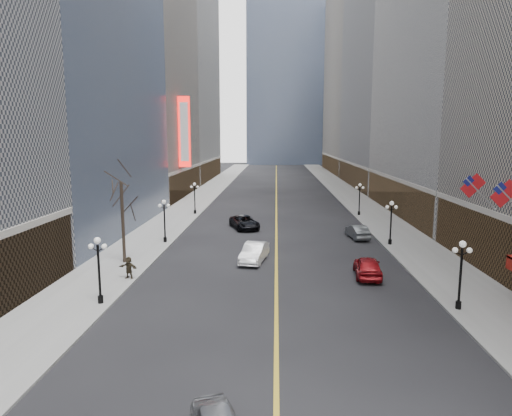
# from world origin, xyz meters

# --- Properties ---
(sidewalk_east) EXTENTS (6.00, 230.00, 0.15)m
(sidewalk_east) POSITION_xyz_m (14.00, 70.00, 0.07)
(sidewalk_east) COLOR gray
(sidewalk_east) RESTS_ON ground
(sidewalk_west) EXTENTS (6.00, 230.00, 0.15)m
(sidewalk_west) POSITION_xyz_m (-14.00, 70.00, 0.07)
(sidewalk_west) COLOR gray
(sidewalk_west) RESTS_ON ground
(lane_line) EXTENTS (0.25, 200.00, 0.02)m
(lane_line) POSITION_xyz_m (0.00, 80.00, 0.01)
(lane_line) COLOR gold
(lane_line) RESTS_ON ground
(bldg_east_c) EXTENTS (26.60, 40.60, 48.80)m
(bldg_east_c) POSITION_xyz_m (29.88, 106.00, 24.18)
(bldg_east_c) COLOR gray
(bldg_east_c) RESTS_ON ground
(bldg_east_d) EXTENTS (26.60, 46.60, 62.80)m
(bldg_east_d) POSITION_xyz_m (29.90, 149.00, 31.17)
(bldg_east_d) COLOR gray
(bldg_east_d) RESTS_ON ground
(bldg_west_c) EXTENTS (26.60, 30.60, 50.80)m
(bldg_west_c) POSITION_xyz_m (-29.88, 87.00, 25.19)
(bldg_west_c) COLOR gray
(bldg_west_c) RESTS_ON ground
(bldg_west_d) EXTENTS (26.60, 38.60, 72.80)m
(bldg_west_d) POSITION_xyz_m (-29.92, 121.00, 36.17)
(bldg_west_d) COLOR beige
(bldg_west_d) RESTS_ON ground
(streetlamp_east_1) EXTENTS (1.26, 0.44, 4.52)m
(streetlamp_east_1) POSITION_xyz_m (11.80, 30.00, 2.90)
(streetlamp_east_1) COLOR black
(streetlamp_east_1) RESTS_ON sidewalk_east
(streetlamp_east_2) EXTENTS (1.26, 0.44, 4.52)m
(streetlamp_east_2) POSITION_xyz_m (11.80, 48.00, 2.90)
(streetlamp_east_2) COLOR black
(streetlamp_east_2) RESTS_ON sidewalk_east
(streetlamp_east_3) EXTENTS (1.26, 0.44, 4.52)m
(streetlamp_east_3) POSITION_xyz_m (11.80, 66.00, 2.90)
(streetlamp_east_3) COLOR black
(streetlamp_east_3) RESTS_ON sidewalk_east
(streetlamp_west_1) EXTENTS (1.26, 0.44, 4.52)m
(streetlamp_west_1) POSITION_xyz_m (-11.80, 30.00, 2.90)
(streetlamp_west_1) COLOR black
(streetlamp_west_1) RESTS_ON sidewalk_west
(streetlamp_west_2) EXTENTS (1.26, 0.44, 4.52)m
(streetlamp_west_2) POSITION_xyz_m (-11.80, 48.00, 2.90)
(streetlamp_west_2) COLOR black
(streetlamp_west_2) RESTS_ON sidewalk_west
(streetlamp_west_3) EXTENTS (1.26, 0.44, 4.52)m
(streetlamp_west_3) POSITION_xyz_m (-11.80, 66.00, 2.90)
(streetlamp_west_3) COLOR black
(streetlamp_west_3) RESTS_ON sidewalk_west
(flag_4) EXTENTS (2.87, 0.12, 2.87)m
(flag_4) POSITION_xyz_m (15.31, 32.00, 7.29)
(flag_4) COLOR #B2B2B7
(flag_4) RESTS_ON ground
(flag_5) EXTENTS (2.87, 0.12, 2.87)m
(flag_5) POSITION_xyz_m (15.31, 37.00, 7.29)
(flag_5) COLOR #B2B2B7
(flag_5) RESTS_ON ground
(theatre_marquee) EXTENTS (2.00, 0.55, 12.00)m
(theatre_marquee) POSITION_xyz_m (-15.88, 80.00, 12.00)
(theatre_marquee) COLOR red
(theatre_marquee) RESTS_ON ground
(tree_west_far) EXTENTS (3.60, 3.60, 7.92)m
(tree_west_far) POSITION_xyz_m (-13.50, 40.00, 6.24)
(tree_west_far) COLOR #2D231C
(tree_west_far) RESTS_ON sidewalk_west
(car_nb_mid) EXTENTS (2.66, 5.38, 1.70)m
(car_nb_mid) POSITION_xyz_m (-2.00, 41.22, 0.85)
(car_nb_mid) COLOR silver
(car_nb_mid) RESTS_ON ground
(car_nb_far) EXTENTS (4.51, 6.36, 1.61)m
(car_nb_far) POSITION_xyz_m (-3.91, 56.11, 0.80)
(car_nb_far) COLOR black
(car_nb_far) RESTS_ON ground
(car_sb_mid) EXTENTS (2.42, 5.13, 1.70)m
(car_sb_mid) POSITION_xyz_m (7.35, 37.10, 0.85)
(car_sb_mid) COLOR maroon
(car_sb_mid) RESTS_ON ground
(car_sb_far) EXTENTS (2.24, 4.80, 1.52)m
(car_sb_far) POSITION_xyz_m (9.00, 51.25, 0.76)
(car_sb_far) COLOR #4B4F52
(car_sb_far) RESTS_ON ground
(ped_west_far) EXTENTS (1.68, 0.91, 1.74)m
(ped_west_far) POSITION_xyz_m (-11.60, 35.38, 1.02)
(ped_west_far) COLOR black
(ped_west_far) RESTS_ON sidewalk_west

